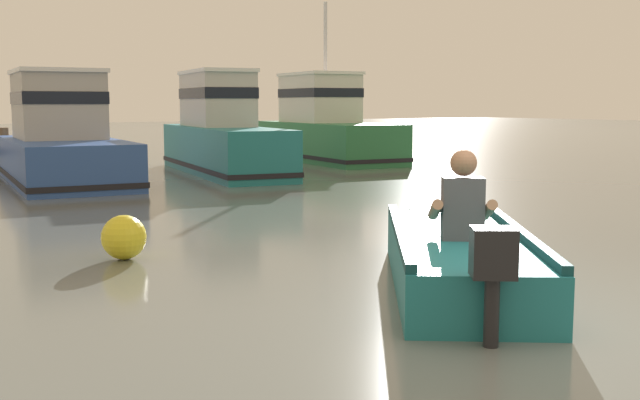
{
  "coord_description": "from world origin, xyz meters",
  "views": [
    {
      "loc": [
        -4.34,
        -3.4,
        1.57
      ],
      "look_at": [
        0.11,
        3.36,
        0.55
      ],
      "focal_mm": 43.29,
      "sensor_mm": 36.0,
      "label": 1
    }
  ],
  "objects_px": {
    "rowboat_with_person": "(458,256)",
    "mooring_buoy": "(124,237)",
    "moored_boat_blue": "(62,141)",
    "moored_boat_teal": "(222,135)",
    "moored_boat_green": "(325,128)"
  },
  "relations": [
    {
      "from": "rowboat_with_person",
      "to": "mooring_buoy",
      "type": "xyz_separation_m",
      "value": [
        -2.05,
        2.67,
        -0.02
      ]
    },
    {
      "from": "moored_boat_blue",
      "to": "moored_boat_teal",
      "type": "height_order",
      "value": "moored_boat_teal"
    },
    {
      "from": "moored_boat_green",
      "to": "mooring_buoy",
      "type": "xyz_separation_m",
      "value": [
        -9.18,
        -10.1,
        -0.67
      ]
    },
    {
      "from": "moored_boat_blue",
      "to": "moored_boat_teal",
      "type": "relative_size",
      "value": 0.91
    },
    {
      "from": "rowboat_with_person",
      "to": "mooring_buoy",
      "type": "bearing_deg",
      "value": 127.49
    },
    {
      "from": "moored_boat_blue",
      "to": "moored_boat_green",
      "type": "bearing_deg",
      "value": 14.18
    },
    {
      "from": "rowboat_with_person",
      "to": "moored_boat_teal",
      "type": "bearing_deg",
      "value": 74.05
    },
    {
      "from": "mooring_buoy",
      "to": "moored_boat_teal",
      "type": "bearing_deg",
      "value": 58.06
    },
    {
      "from": "moored_boat_blue",
      "to": "moored_boat_teal",
      "type": "distance_m",
      "value": 3.59
    },
    {
      "from": "rowboat_with_person",
      "to": "moored_boat_teal",
      "type": "distance_m",
      "value": 11.44
    },
    {
      "from": "rowboat_with_person",
      "to": "moored_boat_blue",
      "type": "relative_size",
      "value": 0.6
    },
    {
      "from": "rowboat_with_person",
      "to": "moored_boat_green",
      "type": "height_order",
      "value": "moored_boat_green"
    },
    {
      "from": "moored_boat_blue",
      "to": "mooring_buoy",
      "type": "height_order",
      "value": "moored_boat_blue"
    },
    {
      "from": "moored_boat_blue",
      "to": "rowboat_with_person",
      "type": "bearing_deg",
      "value": -87.62
    },
    {
      "from": "moored_boat_blue",
      "to": "moored_boat_green",
      "type": "xyz_separation_m",
      "value": [
        7.59,
        1.92,
        0.07
      ]
    }
  ]
}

